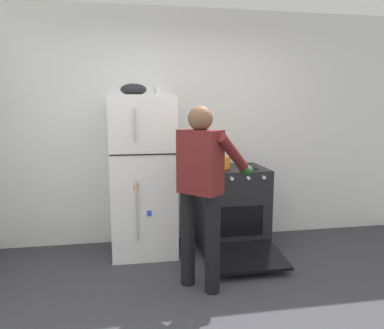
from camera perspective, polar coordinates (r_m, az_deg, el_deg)
ground at (r=2.88m, az=4.53°, el=-24.37°), size 8.00×8.00×0.00m
kitchen_wall_back at (r=4.33m, az=-1.77°, el=5.85°), size 6.00×0.10×2.70m
refrigerator at (r=3.97m, az=-7.69°, el=-1.73°), size 0.68×0.72×1.71m
stove_range at (r=4.20m, az=6.15°, el=-6.79°), size 0.76×1.22×0.92m
person_cook at (r=3.12m, az=1.72°, el=-2.56°), size 0.72×0.75×1.60m
red_pot at (r=4.02m, az=4.21°, el=0.36°), size 0.36×0.26×0.13m
coffee_mug at (r=3.97m, az=-5.31°, el=11.39°), size 0.11×0.08×0.10m
mixing_bowl at (r=3.90m, az=-9.17°, el=11.56°), size 0.27×0.27×0.12m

